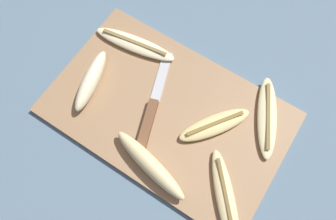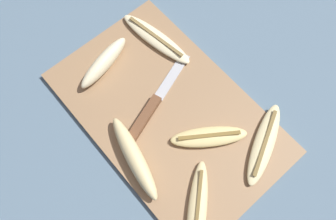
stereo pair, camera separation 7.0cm
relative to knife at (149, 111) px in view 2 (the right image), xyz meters
The scene contains 9 objects.
ground_plane 0.05m from the knife, 52.54° to the left, with size 4.00×4.00×0.00m, color slate.
cutting_board 0.04m from the knife, 52.54° to the left, with size 0.51×0.32×0.01m.
knife is the anchor object (origin of this frame).
banana_golden_short 0.14m from the knife, 24.73° to the left, with size 0.13×0.16×0.02m.
banana_mellow_near 0.23m from the knife, 15.90° to the right, with size 0.16×0.18×0.02m.
banana_ripe_center 0.11m from the knife, 55.26° to the right, with size 0.19×0.07×0.04m.
banana_pale_long 0.18m from the knife, 134.94° to the left, with size 0.20×0.07×0.02m.
banana_bright_far 0.15m from the knife, behind, with size 0.07×0.16×0.04m.
banana_soft_right 0.25m from the knife, 32.58° to the left, with size 0.12×0.19×0.02m.
Camera 2 is at (0.19, -0.16, 0.68)m, focal length 35.00 mm.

